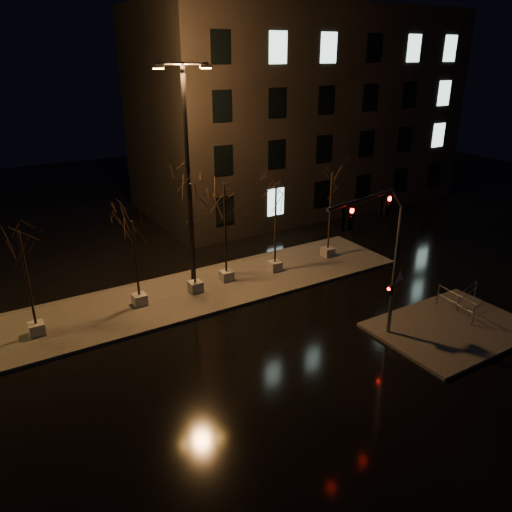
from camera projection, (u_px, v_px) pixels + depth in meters
ground at (273, 340)px, 22.10m from camera, size 90.00×90.00×0.00m
median at (212, 288)px, 26.81m from camera, size 22.00×5.00×0.15m
sidewalk_corner at (451, 328)px, 22.91m from camera, size 7.00×5.00×0.15m
building at (298, 110)px, 40.23m from camera, size 25.00×12.00×15.00m
tree_0 at (23, 255)px, 20.83m from camera, size 1.80×1.80×5.02m
tree_1 at (134, 240)px, 23.62m from camera, size 1.80×1.80×4.49m
tree_2 at (192, 209)px, 24.56m from camera, size 1.80×1.80×5.94m
tree_3 at (225, 206)px, 25.93m from camera, size 1.80×1.80×5.62m
tree_4 at (276, 203)px, 27.27m from camera, size 1.80×1.80×5.28m
tree_5 at (331, 192)px, 29.26m from camera, size 1.80×1.80×5.35m
traffic_signal_mast at (383, 246)px, 20.11m from camera, size 5.45×1.06×6.74m
streetlight_main at (187, 164)px, 24.99m from camera, size 2.79×0.97×11.24m
guard_rail_a at (468, 293)px, 24.76m from camera, size 2.03×0.57×0.90m
guard_rail_b at (456, 301)px, 23.67m from camera, size 0.32×2.30×1.09m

